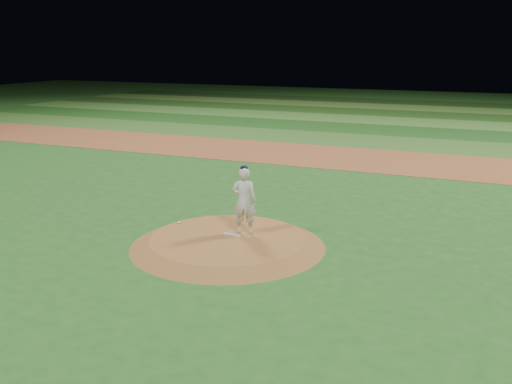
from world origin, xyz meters
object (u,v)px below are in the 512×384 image
at_px(pitchers_mound, 228,242).
at_px(rosin_bag, 179,222).
at_px(pitcher_on_mound, 244,200).
at_px(pitching_rubber, 232,235).

distance_m(pitchers_mound, rosin_bag, 2.03).
relative_size(pitchers_mound, pitcher_on_mound, 2.77).
distance_m(pitching_rubber, rosin_bag, 2.01).
height_order(rosin_bag, pitcher_on_mound, pitcher_on_mound).
height_order(pitching_rubber, pitcher_on_mound, pitcher_on_mound).
xyz_separation_m(pitching_rubber, pitcher_on_mound, (0.23, 0.34, 0.96)).
xyz_separation_m(pitchers_mound, pitching_rubber, (0.04, 0.21, 0.14)).
bearing_deg(pitchers_mound, pitcher_on_mound, 64.32).
height_order(pitching_rubber, rosin_bag, rosin_bag).
height_order(pitchers_mound, rosin_bag, rosin_bag).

